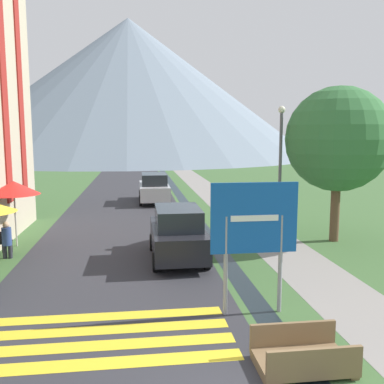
% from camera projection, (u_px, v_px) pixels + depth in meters
% --- Properties ---
extents(ground_plane, '(160.00, 160.00, 0.00)m').
position_uv_depth(ground_plane, '(166.00, 205.00, 25.88)').
color(ground_plane, '#3D6033').
extents(road, '(6.40, 60.00, 0.01)m').
position_uv_depth(road, '(128.00, 186.00, 35.38)').
color(road, '#2D2D33').
rests_on(road, ground_plane).
extents(footpath, '(2.20, 60.00, 0.01)m').
position_uv_depth(footpath, '(200.00, 184.00, 36.16)').
color(footpath, gray).
rests_on(footpath, ground_plane).
extents(drainage_channel, '(0.60, 60.00, 0.00)m').
position_uv_depth(drainage_channel, '(172.00, 185.00, 35.85)').
color(drainage_channel, black).
rests_on(drainage_channel, ground_plane).
extents(crosswalk_marking, '(5.44, 2.54, 0.01)m').
position_uv_depth(crosswalk_marking, '(103.00, 337.00, 8.99)').
color(crosswalk_marking, yellow).
rests_on(crosswalk_marking, ground_plane).
extents(mountain_distant, '(68.49, 68.49, 25.55)m').
position_uv_depth(mountain_distant, '(129.00, 88.00, 80.68)').
color(mountain_distant, slate).
rests_on(mountain_distant, ground_plane).
extents(road_sign, '(2.06, 0.11, 3.15)m').
position_uv_depth(road_sign, '(254.00, 228.00, 9.95)').
color(road_sign, gray).
rests_on(road_sign, ground_plane).
extents(footbridge, '(1.70, 1.10, 0.65)m').
position_uv_depth(footbridge, '(303.00, 357.00, 7.79)').
color(footbridge, brown).
rests_on(footbridge, ground_plane).
extents(parked_car_near, '(1.81, 4.01, 1.82)m').
position_uv_depth(parked_car_near, '(178.00, 233.00, 14.48)').
color(parked_car_near, black).
rests_on(parked_car_near, ground_plane).
extents(parked_car_far, '(1.87, 4.51, 1.82)m').
position_uv_depth(parked_car_far, '(154.00, 188.00, 26.70)').
color(parked_car_far, '#B2B2B7').
rests_on(parked_car_far, ground_plane).
extents(cafe_chair_far_right, '(0.40, 0.40, 0.85)m').
position_uv_depth(cafe_chair_far_right, '(1.00, 241.00, 14.98)').
color(cafe_chair_far_right, black).
rests_on(cafe_chair_far_right, ground_plane).
extents(cafe_chair_far_left, '(0.40, 0.40, 0.85)m').
position_uv_depth(cafe_chair_far_left, '(5.00, 240.00, 15.13)').
color(cafe_chair_far_left, black).
rests_on(cafe_chair_far_left, ground_plane).
extents(cafe_umbrella_rear_red, '(1.93, 1.93, 2.50)m').
position_uv_depth(cafe_umbrella_rear_red, '(14.00, 188.00, 16.02)').
color(cafe_umbrella_rear_red, '#B7B2A8').
rests_on(cafe_umbrella_rear_red, ground_plane).
extents(person_seated_near, '(0.32, 0.32, 1.29)m').
position_uv_depth(person_seated_near, '(7.00, 238.00, 14.64)').
color(person_seated_near, '#282833').
rests_on(person_seated_near, ground_plane).
extents(streetlamp, '(0.28, 0.28, 5.32)m').
position_uv_depth(streetlamp, '(280.00, 163.00, 16.63)').
color(streetlamp, '#515156').
rests_on(streetlamp, ground_plane).
extents(tree_by_path, '(4.09, 4.09, 6.10)m').
position_uv_depth(tree_by_path, '(338.00, 139.00, 16.61)').
color(tree_by_path, brown).
rests_on(tree_by_path, ground_plane).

